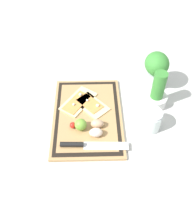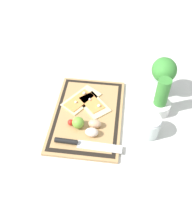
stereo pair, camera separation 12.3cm
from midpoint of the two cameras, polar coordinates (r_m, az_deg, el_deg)
ground_plane at (r=1.26m, az=0.95°, el=-1.00°), size 6.00×6.00×0.00m
cutting_board at (r=1.25m, az=0.95°, el=-0.76°), size 0.49×0.33×0.02m
pizza_slice_near at (r=1.30m, az=-0.63°, el=2.56°), size 0.22×0.19×0.02m
pizza_slice_far at (r=1.28m, az=2.10°, el=1.50°), size 0.19×0.19×0.02m
knife at (r=1.13m, az=-1.07°, el=-6.93°), size 0.05×0.29×0.02m
egg_brown at (r=1.18m, az=2.71°, el=-2.74°), size 0.04×0.06×0.04m
egg_pink at (r=1.15m, az=2.13°, el=-4.60°), size 0.04×0.06×0.04m
lime at (r=1.18m, az=-0.94°, el=-2.51°), size 0.05×0.05×0.05m
cherry_tomato_red at (r=1.19m, az=-2.61°, el=-2.44°), size 0.03×0.03×0.03m
herb_pot at (r=1.28m, az=16.48°, el=2.15°), size 0.11×0.11×0.20m
sauce_jar at (r=1.20m, az=14.41°, el=-3.38°), size 0.10×0.10×0.10m
herb_glass at (r=1.34m, az=17.00°, el=7.66°), size 0.14×0.12×0.21m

